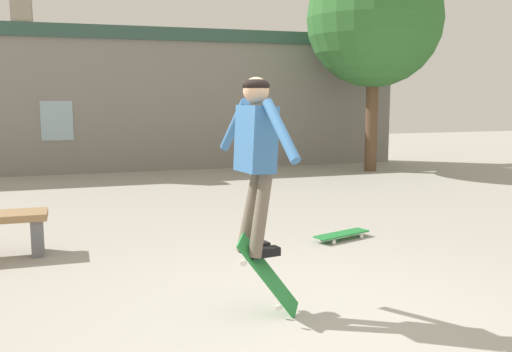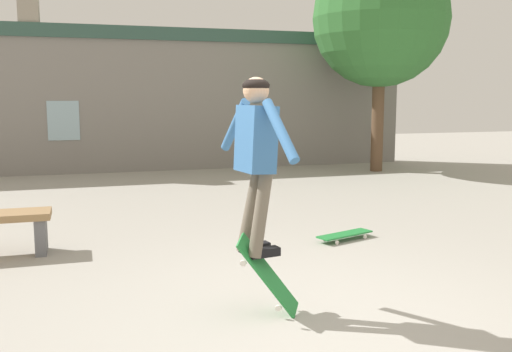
{
  "view_description": "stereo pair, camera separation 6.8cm",
  "coord_description": "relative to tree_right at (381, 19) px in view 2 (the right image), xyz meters",
  "views": [
    {
      "loc": [
        -1.76,
        -4.06,
        1.81
      ],
      "look_at": [
        -0.35,
        0.29,
        1.16
      ],
      "focal_mm": 40.0,
      "sensor_mm": 36.0,
      "label": 1
    },
    {
      "loc": [
        -1.69,
        -4.08,
        1.81
      ],
      "look_at": [
        -0.35,
        0.29,
        1.16
      ],
      "focal_mm": 40.0,
      "sensor_mm": 36.0,
      "label": 2
    }
  ],
  "objects": [
    {
      "name": "skater",
      "position": [
        -5.47,
        -7.87,
        -2.2
      ],
      "size": [
        0.33,
        1.27,
        1.45
      ],
      "rotation": [
        0.0,
        0.0,
        0.17
      ],
      "color": "teal"
    },
    {
      "name": "ground_plane",
      "position": [
        -5.12,
        -8.16,
        -3.58
      ],
      "size": [
        40.0,
        40.0,
        0.0
      ],
      "primitive_type": "plane",
      "color": "#A39E93"
    },
    {
      "name": "building_backdrop",
      "position": [
        -5.15,
        1.77,
        -1.8
      ],
      "size": [
        13.78,
        0.52,
        4.35
      ],
      "color": "gray",
      "rests_on": "ground_plane"
    },
    {
      "name": "tree_right",
      "position": [
        0.0,
        0.0,
        0.0
      ],
      "size": [
        3.19,
        3.19,
        5.19
      ],
      "color": "brown",
      "rests_on": "ground_plane"
    },
    {
      "name": "skateboard_flipping",
      "position": [
        -5.4,
        -7.96,
        -3.24
      ],
      "size": [
        0.58,
        0.27,
        0.71
      ],
      "rotation": [
        0.0,
        0.0,
        -0.1
      ],
      "color": "#237F38"
    },
    {
      "name": "skateboard_resting",
      "position": [
        -3.67,
        -5.85,
        -3.51
      ],
      "size": [
        0.82,
        0.46,
        0.08
      ],
      "rotation": [
        0.0,
        0.0,
        0.33
      ],
      "color": "#237F38",
      "rests_on": "ground_plane"
    }
  ]
}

